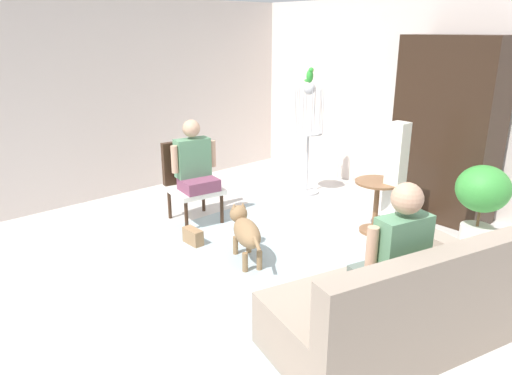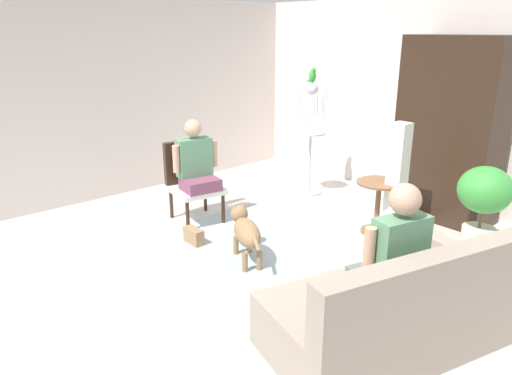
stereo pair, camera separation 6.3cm
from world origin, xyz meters
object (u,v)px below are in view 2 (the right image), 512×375
person_on_couch (395,251)px  potted_plant (484,199)px  couch (395,311)px  handbag (194,236)px  round_end_table (378,201)px  armoire_cabinet (450,131)px  dog (246,230)px  person_on_armchair (196,162)px  parrot (312,75)px  bird_cage_stand (310,139)px  column_lamp (396,182)px  armchair (191,176)px

person_on_couch → potted_plant: 2.11m
couch → handbag: bearing=-177.5°
round_end_table → armoire_cabinet: (0.22, 1.03, 0.71)m
armoire_cabinet → potted_plant: bearing=-39.1°
dog → handbag: bearing=-164.0°
person_on_armchair → round_end_table: 2.16m
couch → parrot: 3.78m
bird_cage_stand → armoire_cabinet: bearing=19.0°
person_on_couch → bird_cage_stand: size_ratio=0.55×
dog → armoire_cabinet: (0.69, 2.61, 0.77)m
dog → couch: bearing=-2.6°
person_on_armchair → bird_cage_stand: bearing=85.0°
parrot → person_on_armchair: bearing=-94.8°
column_lamp → potted_plant: bearing=23.3°
person_on_armchair → dog: size_ratio=1.00×
round_end_table → armoire_cabinet: size_ratio=0.28×
couch → armchair: bearing=174.1°
armchair → person_on_armchair: 0.27m
round_end_table → handbag: 2.12m
dog → handbag: 0.73m
couch → armchair: 3.16m
potted_plant → couch: bearing=-80.4°
person_on_armchair → person_on_couch: bearing=-6.0°
armchair → column_lamp: size_ratio=0.73×
dog → column_lamp: (0.64, 1.64, 0.33)m
person_on_couch → column_lamp: 2.06m
handbag → parrot: bearing=99.2°
dog → armoire_cabinet: armoire_cabinet is taller
parrot → armoire_cabinet: (1.71, 0.59, -0.56)m
armchair → dog: (1.33, -0.24, -0.22)m
armchair → dog: size_ratio=1.17×
person_on_armchair → couch: bearing=-5.7°
bird_cage_stand → round_end_table: bearing=-16.8°
parrot → handbag: parrot is taller
couch → potted_plant: (-0.35, 2.07, 0.29)m
armchair → parrot: bearing=80.2°
bird_cage_stand → parrot: 0.86m
armchair → round_end_table: size_ratio=1.55×
armchair → potted_plant: bearing=32.1°
parrot → potted_plant: parrot is taller
potted_plant → column_lamp: size_ratio=0.71×
person_on_armchair → round_end_table: size_ratio=1.33×
armchair → potted_plant: size_ratio=1.03×
parrot → couch: bearing=-36.7°
person_on_couch → parrot: (-2.78, 2.12, 0.89)m
person_on_armchair → armoire_cabinet: 3.05m
couch → parrot: (-2.83, 2.11, 1.36)m
parrot → armoire_cabinet: 1.89m
potted_plant → armchair: bearing=-147.9°
dog → potted_plant: potted_plant is taller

